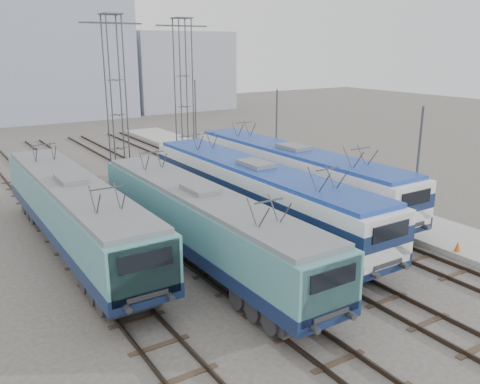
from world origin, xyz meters
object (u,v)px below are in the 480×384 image
Objects in this scene: locomotive_center_left at (203,221)px; safety_cone at (458,246)px; locomotive_far_right at (294,172)px; catenary_tower_west at (116,92)px; locomotive_center_right at (257,192)px; mast_rear at (196,120)px; locomotive_far_left at (75,210)px; catenary_tower_east at (184,87)px; mast_front at (417,175)px; mast_mid at (276,140)px.

locomotive_center_left reaches higher than safety_cone.
catenary_tower_west reaches higher than locomotive_far_right.
locomotive_far_right reaches higher than locomotive_center_left.
locomotive_center_right reaches higher than locomotive_center_left.
mast_rear reaches higher than safety_cone.
locomotive_far_left is 14.82m from catenary_tower_west.
catenary_tower_east is at bearing -136.40° from mast_rear.
mast_rear is (0.00, 24.00, 0.00)m from mast_front.
catenary_tower_west is 22.58× the size of safety_cone.
catenary_tower_east is at bearing 95.45° from mast_front.
locomotive_far_right is 7.91m from mast_front.
locomotive_center_right is at bearing 128.34° from safety_cone.
mast_front reaches higher than locomotive_far_left.
locomotive_center_right is 17.91m from catenary_tower_east.
mast_rear is at bearing 46.96° from locomotive_far_left.
locomotive_far_left is 2.56× the size of mast_rear.
locomotive_far_left is 18.54m from safety_cone.
catenary_tower_east is 22.58× the size of safety_cone.
mast_mid is (2.10, -10.00, -3.14)m from catenary_tower_east.
locomotive_center_left is at bearing -97.53° from catenary_tower_west.
locomotive_center_left is at bearing -114.70° from catenary_tower_east.
catenary_tower_east is at bearing 94.68° from safety_cone.
catenary_tower_west is 1.00× the size of catenary_tower_east.
mast_rear is (6.35, 18.86, 1.15)m from locomotive_center_right.
catenary_tower_west and catenary_tower_east have the same top height.
catenary_tower_east is (8.75, 19.03, 4.46)m from locomotive_center_left.
locomotive_far_right is at bearing 103.68° from mast_front.
locomotive_far_right reaches higher than locomotive_center_right.
locomotive_far_left is at bearing 164.91° from locomotive_center_right.
catenary_tower_west reaches higher than mast_rear.
locomotive_far_left is at bearing 153.77° from mast_front.
locomotive_center_left is 2.50× the size of mast_rear.
locomotive_center_left is 10.12m from locomotive_far_right.
catenary_tower_east is 10.69m from mast_mid.
locomotive_far_right is at bearing -89.01° from catenary_tower_east.
mast_front is 1.00× the size of mast_mid.
locomotive_center_left is 11.33m from mast_front.
locomotive_center_right is at bearing 25.67° from locomotive_center_left.
locomotive_center_right reaches higher than safety_cone.
mast_front reaches higher than locomotive_far_right.
catenary_tower_west is 12.16m from mast_mid.
mast_front is 24.00m from mast_rear.
locomotive_far_right is 34.95× the size of safety_cone.
locomotive_far_right is 16.54m from mast_rear.
locomotive_far_left is at bearing -118.49° from catenary_tower_west.
catenary_tower_west reaches higher than locomotive_far_left.
catenary_tower_west is at bearing 110.51° from safety_cone.
locomotive_center_right is 15.63m from catenary_tower_west.
mast_front is (2.10, -22.00, -3.14)m from catenary_tower_east.
mast_front is (8.60, -20.00, -3.14)m from catenary_tower_west.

